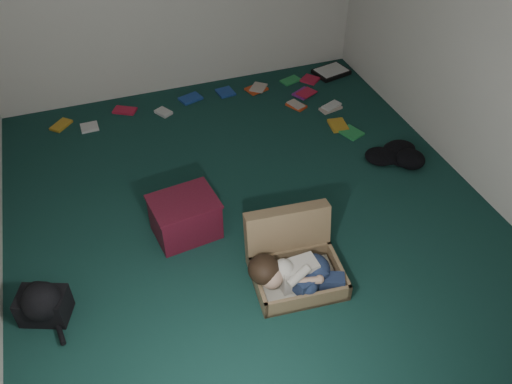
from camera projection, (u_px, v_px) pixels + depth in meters
floor at (250, 212)px, 4.63m from camera, size 4.50×4.50×0.00m
wall_front at (431, 336)px, 2.18m from camera, size 4.50×0.00×4.50m
wall_right at (487, 34)px, 4.29m from camera, size 0.00×4.50×4.50m
suitcase at (294, 259)px, 4.04m from camera, size 0.70×0.69×0.48m
person at (295, 273)px, 3.88m from camera, size 0.69×0.38×0.30m
maroon_bin at (185, 217)px, 4.33m from camera, size 0.56×0.47×0.35m
backpack at (43, 305)px, 3.74m from camera, size 0.50×0.46×0.25m
clothing_pile at (396, 156)px, 5.13m from camera, size 0.43×0.36×0.13m
paper_tray at (331, 72)px, 6.43m from camera, size 0.44×0.37×0.05m
book_scatter at (239, 105)px, 5.91m from camera, size 3.03×1.42×0.02m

